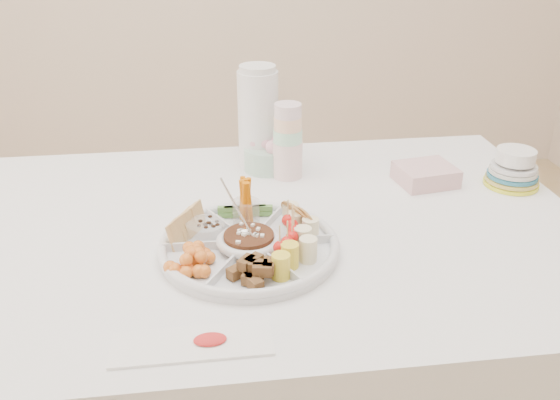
{
  "coord_description": "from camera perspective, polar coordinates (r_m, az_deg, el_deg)",
  "views": [
    {
      "loc": [
        -0.13,
        -1.21,
        1.42
      ],
      "look_at": [
        0.03,
        -0.02,
        0.83
      ],
      "focal_mm": 38.0,
      "sensor_mm": 36.0,
      "label": 1
    }
  ],
  "objects": [
    {
      "name": "cherries",
      "position": [
        1.21,
        -8.2,
        -5.47
      ],
      "size": [
        0.12,
        0.12,
        0.05
      ],
      "primitive_type": null,
      "rotation": [
        0.0,
        0.0,
        -0.02
      ],
      "color": "orange",
      "rests_on": "party_tray"
    },
    {
      "name": "thermos",
      "position": [
        1.66,
        -2.12,
        8.11
      ],
      "size": [
        0.13,
        0.13,
        0.29
      ],
      "primitive_type": "cylinder",
      "rotation": [
        0.0,
        0.0,
        0.18
      ],
      "color": "white",
      "rests_on": "dining_table"
    },
    {
      "name": "dining_table",
      "position": [
        1.61,
        -1.22,
        -14.27
      ],
      "size": [
        1.52,
        1.02,
        0.76
      ],
      "primitive_type": "cube",
      "color": "white",
      "rests_on": "floor"
    },
    {
      "name": "flower_bowl",
      "position": [
        1.66,
        -1.25,
        4.54
      ],
      "size": [
        0.16,
        0.16,
        0.1
      ],
      "primitive_type": "cylinder",
      "rotation": [
        0.0,
        0.0,
        0.3
      ],
      "color": "#9EE7C9",
      "rests_on": "dining_table"
    },
    {
      "name": "granola_chunks",
      "position": [
        1.15,
        -2.62,
        -6.9
      ],
      "size": [
        0.1,
        0.1,
        0.04
      ],
      "primitive_type": null,
      "rotation": [
        0.0,
        0.0,
        -0.02
      ],
      "color": "brown",
      "rests_on": "party_tray"
    },
    {
      "name": "placemat",
      "position": [
        1.04,
        -8.43,
        -13.53
      ],
      "size": [
        0.27,
        0.09,
        0.01
      ],
      "primitive_type": "cube",
      "rotation": [
        0.0,
        0.0,
        0.0
      ],
      "color": "white",
      "rests_on": "dining_table"
    },
    {
      "name": "party_tray",
      "position": [
        1.27,
        -3.0,
        -4.2
      ],
      "size": [
        0.39,
        0.39,
        0.04
      ],
      "primitive_type": "cylinder",
      "rotation": [
        0.0,
        0.0,
        -0.02
      ],
      "color": "white",
      "rests_on": "dining_table"
    },
    {
      "name": "banana_tomato",
      "position": [
        1.2,
        2.52,
        -3.97
      ],
      "size": [
        0.12,
        0.12,
        0.1
      ],
      "primitive_type": null,
      "rotation": [
        0.0,
        0.0,
        -0.02
      ],
      "color": "#F7ED89",
      "rests_on": "party_tray"
    },
    {
      "name": "cup_stack",
      "position": [
        1.59,
        0.74,
        6.0
      ],
      "size": [
        0.1,
        0.1,
        0.22
      ],
      "primitive_type": "cylinder",
      "rotation": [
        0.0,
        0.0,
        -0.31
      ],
      "color": "silver",
      "rests_on": "dining_table"
    },
    {
      "name": "carrot_cucumber",
      "position": [
        1.36,
        -3.38,
        0.07
      ],
      "size": [
        0.12,
        0.12,
        0.11
      ],
      "primitive_type": null,
      "rotation": [
        0.0,
        0.0,
        -0.02
      ],
      "color": "#D66901",
      "rests_on": "party_tray"
    },
    {
      "name": "pita_raisins",
      "position": [
        1.31,
        -8.11,
        -2.2
      ],
      "size": [
        0.12,
        0.12,
        0.06
      ],
      "primitive_type": null,
      "rotation": [
        0.0,
        0.0,
        -0.02
      ],
      "color": "#D4B661",
      "rests_on": "party_tray"
    },
    {
      "name": "plate_stack",
      "position": [
        1.68,
        21.54,
        2.76
      ],
      "size": [
        0.18,
        0.18,
        0.09
      ],
      "primitive_type": "cylinder",
      "rotation": [
        0.0,
        0.0,
        -0.33
      ],
      "color": "gold",
      "rests_on": "dining_table"
    },
    {
      "name": "napkin_stack",
      "position": [
        1.63,
        13.83,
        2.39
      ],
      "size": [
        0.16,
        0.15,
        0.05
      ],
      "primitive_type": "cube",
      "rotation": [
        0.0,
        0.0,
        0.16
      ],
      "color": "beige",
      "rests_on": "dining_table"
    },
    {
      "name": "bean_dip",
      "position": [
        1.26,
        -3.01,
        -3.91
      ],
      "size": [
        0.11,
        0.11,
        0.04
      ],
      "primitive_type": "cylinder",
      "rotation": [
        0.0,
        0.0,
        -0.02
      ],
      "color": "black",
      "rests_on": "party_tray"
    },
    {
      "name": "tortillas",
      "position": [
        1.32,
        1.67,
        -1.71
      ],
      "size": [
        0.1,
        0.1,
        0.06
      ],
      "primitive_type": null,
      "rotation": [
        0.0,
        0.0,
        -0.02
      ],
      "color": "#B17E30",
      "rests_on": "party_tray"
    }
  ]
}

